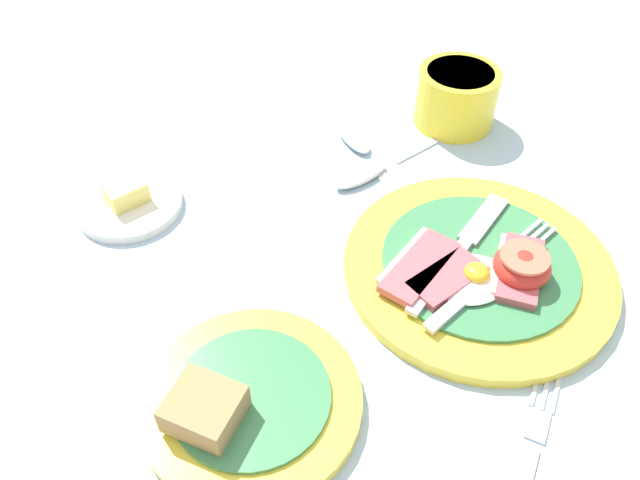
# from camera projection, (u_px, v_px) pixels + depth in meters

# --- Properties ---
(ground_plane) EXTENTS (3.00, 3.00, 0.00)m
(ground_plane) POSITION_uv_depth(u_px,v_px,m) (418.00, 281.00, 0.59)
(ground_plane) COLOR #A3BCD1
(breakfast_plate) EXTENTS (0.26, 0.26, 0.04)m
(breakfast_plate) POSITION_uv_depth(u_px,v_px,m) (480.00, 267.00, 0.58)
(breakfast_plate) COLOR yellow
(breakfast_plate) RESTS_ON ground_plane
(bread_plate) EXTENTS (0.17, 0.17, 0.04)m
(bread_plate) POSITION_uv_depth(u_px,v_px,m) (246.00, 401.00, 0.49)
(bread_plate) COLOR yellow
(bread_plate) RESTS_ON ground_plane
(sugar_cup) EXTENTS (0.10, 0.10, 0.07)m
(sugar_cup) POSITION_uv_depth(u_px,v_px,m) (457.00, 96.00, 0.74)
(sugar_cup) COLOR yellow
(sugar_cup) RESTS_ON ground_plane
(butter_dish) EXTENTS (0.11, 0.11, 0.03)m
(butter_dish) POSITION_uv_depth(u_px,v_px,m) (129.00, 202.00, 0.65)
(butter_dish) COLOR silver
(butter_dish) RESTS_ON ground_plane
(teaspoon_by_saucer) EXTENTS (0.19, 0.06, 0.01)m
(teaspoon_by_saucer) POSITION_uv_depth(u_px,v_px,m) (379.00, 166.00, 0.70)
(teaspoon_by_saucer) COLOR silver
(teaspoon_by_saucer) RESTS_ON ground_plane
(teaspoon_near_cup) EXTENTS (0.03, 0.19, 0.01)m
(teaspoon_near_cup) POSITION_uv_depth(u_px,v_px,m) (364.00, 150.00, 0.72)
(teaspoon_near_cup) COLOR silver
(teaspoon_near_cup) RESTS_ON ground_plane
(fork_on_cloth) EXTENTS (0.16, 0.13, 0.01)m
(fork_on_cloth) POSITION_uv_depth(u_px,v_px,m) (527.00, 467.00, 0.46)
(fork_on_cloth) COLOR silver
(fork_on_cloth) RESTS_ON ground_plane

